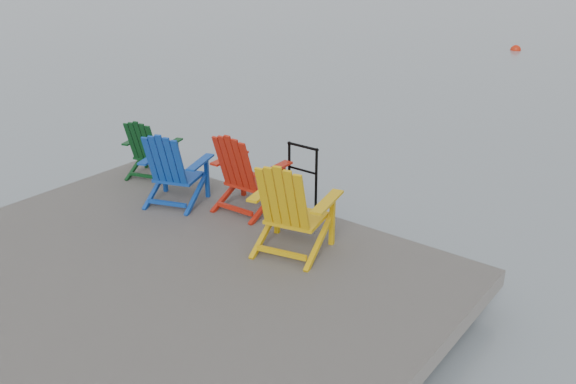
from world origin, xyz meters
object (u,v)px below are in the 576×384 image
Objects in this scene: chair_blue at (173,167)px; buoy_b at (515,50)px; chair_green at (149,148)px; chair_red at (246,172)px; chair_yellow at (291,207)px; handrail at (303,171)px.

chair_blue reaches higher than buoy_b.
chair_blue is (1.03, -0.47, 0.07)m from chair_green.
chair_green is 2.45× the size of buoy_b.
buoy_b is (-2.03, 16.99, -1.05)m from chair_red.
chair_red is (1.94, -0.03, 0.09)m from chair_green.
chair_green is 0.80× the size of chair_yellow.
chair_yellow is (1.17, -0.56, 0.03)m from chair_red.
chair_yellow reaches higher than buoy_b.
handrail is at bearing 107.37° from chair_yellow.
handrail is 0.82× the size of chair_red.
chair_yellow is (2.08, -0.12, 0.05)m from chair_blue.
chair_yellow is at bearing -27.91° from chair_red.
handrail reaches higher than buoy_b.
chair_blue is 0.96× the size of chair_red.
chair_green is 16.99m from buoy_b.
chair_red reaches higher than chair_blue.
chair_green is at bearing 156.51° from chair_yellow.
chair_blue is at bearing -86.33° from buoy_b.
chair_red reaches higher than handrail.
chair_blue reaches higher than chair_green.
buoy_b is at bearing 73.28° from chair_green.
chair_red is 17.14m from buoy_b.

